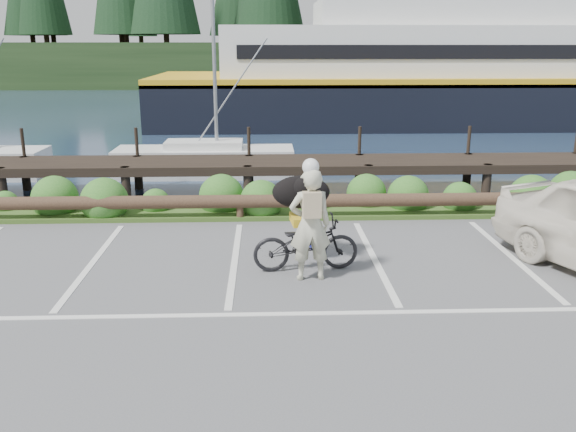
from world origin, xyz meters
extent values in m
plane|color=#505153|center=(0.00, 0.00, 0.00)|extent=(72.00, 72.00, 0.00)
plane|color=#1C2C43|center=(0.00, 48.00, -1.20)|extent=(160.00, 160.00, 0.00)
cube|color=#3D5B21|center=(0.00, 5.30, 0.05)|extent=(34.00, 1.60, 0.10)
imported|color=black|center=(1.28, 1.44, 0.49)|extent=(1.91, 0.81, 0.97)
imported|color=beige|center=(1.32, 1.00, 0.96)|extent=(0.74, 0.52, 1.92)
ellipsoid|color=black|center=(1.23, 2.03, 1.28)|extent=(0.61, 1.09, 0.61)
camera|label=1|loc=(0.59, -8.69, 3.87)|focal=38.00mm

